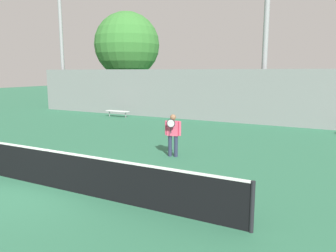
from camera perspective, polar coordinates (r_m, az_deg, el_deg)
The scene contains 8 objects.
ground_plane at distance 9.78m, azimuth -20.49°, elevation -9.74°, with size 100.00×100.00×0.00m, color #2D6B4C.
tennis_net at distance 9.63m, azimuth -20.68°, elevation -6.73°, with size 11.41×0.09×1.05m.
tennis_player at distance 12.00m, azimuth 0.86°, elevation -1.16°, with size 0.60×0.45×1.58m.
bench_courtside_far at distance 22.82m, azimuth -8.80°, elevation 2.53°, with size 1.72×0.40×0.43m.
light_pole_near_left at distance 28.69m, azimuth -18.17°, elevation 15.95°, with size 0.90×0.60×11.76m.
light_pole_center_back at distance 20.85m, azimuth 16.81°, elevation 17.95°, with size 0.90×0.60×11.55m.
back_fence at distance 20.74m, azimuth 7.96°, elevation 5.29°, with size 29.02×0.06×3.25m.
tree_green_broad at distance 29.80m, azimuth -7.16°, elevation 13.81°, with size 5.68×5.68×8.24m.
Camera 1 is at (7.01, -6.07, 3.13)m, focal length 35.00 mm.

